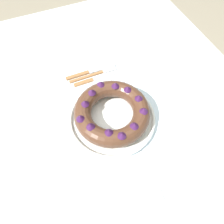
# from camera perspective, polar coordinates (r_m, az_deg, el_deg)

# --- Properties ---
(ground_plane) EXTENTS (8.00, 8.00, 0.00)m
(ground_plane) POSITION_cam_1_polar(r_m,az_deg,el_deg) (1.50, -1.14, -16.09)
(ground_plane) COLOR gray
(dining_table) EXTENTS (1.51, 1.26, 0.73)m
(dining_table) POSITION_cam_1_polar(r_m,az_deg,el_deg) (0.88, -1.87, -4.35)
(dining_table) COLOR silver
(dining_table) RESTS_ON ground_plane
(serving_dish) EXTENTS (0.32, 0.32, 0.02)m
(serving_dish) POSITION_cam_1_polar(r_m,az_deg,el_deg) (0.81, 0.00, -1.61)
(serving_dish) COLOR white
(serving_dish) RESTS_ON dining_table
(bundt_cake) EXTENTS (0.27, 0.27, 0.08)m
(bundt_cake) POSITION_cam_1_polar(r_m,az_deg,el_deg) (0.77, -0.00, 0.05)
(bundt_cake) COLOR #4C2D1E
(bundt_cake) RESTS_ON serving_dish
(fork) EXTENTS (0.02, 0.21, 0.01)m
(fork) POSITION_cam_1_polar(r_m,az_deg,el_deg) (0.95, -4.05, 9.96)
(fork) COLOR #936038
(fork) RESTS_ON dining_table
(serving_knife) EXTENTS (0.02, 0.22, 0.01)m
(serving_knife) POSITION_cam_1_polar(r_m,az_deg,el_deg) (0.96, -6.33, 10.27)
(serving_knife) COLOR #936038
(serving_knife) RESTS_ON dining_table
(cake_knife) EXTENTS (0.02, 0.19, 0.01)m
(cake_knife) POSITION_cam_1_polar(r_m,az_deg,el_deg) (0.93, -5.19, 8.39)
(cake_knife) COLOR #936038
(cake_knife) RESTS_ON dining_table
(napkin) EXTENTS (0.16, 0.12, 0.00)m
(napkin) POSITION_cam_1_polar(r_m,az_deg,el_deg) (0.73, 8.14, -19.44)
(napkin) COLOR #B2D1B7
(napkin) RESTS_ON dining_table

